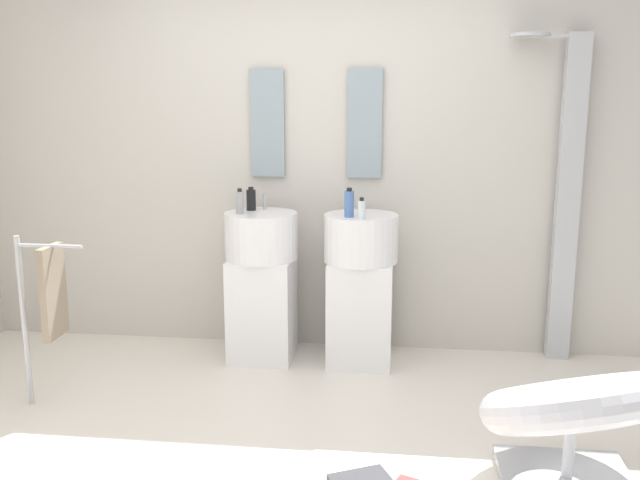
% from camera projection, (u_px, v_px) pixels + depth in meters
% --- Properties ---
extents(ground_plane, '(4.80, 3.60, 0.04)m').
position_uv_depth(ground_plane, '(274.00, 468.00, 3.14)').
color(ground_plane, silver).
extents(rear_partition, '(4.80, 0.10, 2.60)m').
position_uv_depth(rear_partition, '(317.00, 154.00, 4.47)').
color(rear_partition, beige).
rests_on(rear_partition, ground_plane).
extents(pedestal_sink_left, '(0.46, 0.46, 1.06)m').
position_uv_depth(pedestal_sink_left, '(262.00, 281.00, 4.34)').
color(pedestal_sink_left, white).
rests_on(pedestal_sink_left, ground_plane).
extents(pedestal_sink_right, '(0.46, 0.46, 1.06)m').
position_uv_depth(pedestal_sink_right, '(360.00, 285.00, 4.27)').
color(pedestal_sink_right, white).
rests_on(pedestal_sink_right, ground_plane).
extents(vanity_mirror_left, '(0.22, 0.03, 0.69)m').
position_uv_depth(vanity_mirror_left, '(268.00, 123.00, 4.40)').
color(vanity_mirror_left, '#8C9EA8').
extents(vanity_mirror_right, '(0.22, 0.03, 0.69)m').
position_uv_depth(vanity_mirror_right, '(365.00, 124.00, 4.33)').
color(vanity_mirror_right, '#8C9EA8').
extents(shower_column, '(0.49, 0.24, 2.05)m').
position_uv_depth(shower_column, '(566.00, 194.00, 4.22)').
color(shower_column, '#B7BABF').
rests_on(shower_column, ground_plane).
extents(lounge_chair, '(1.05, 1.05, 0.65)m').
position_uv_depth(lounge_chair, '(572.00, 414.00, 2.86)').
color(lounge_chair, '#B7BABF').
rests_on(lounge_chair, ground_plane).
extents(towel_rack, '(0.37, 0.22, 0.95)m').
position_uv_depth(towel_rack, '(48.00, 295.00, 3.61)').
color(towel_rack, '#B7BABF').
rests_on(towel_rack, ground_plane).
extents(soap_bottle_grey, '(0.05, 0.05, 0.16)m').
position_uv_depth(soap_bottle_grey, '(240.00, 202.00, 4.18)').
color(soap_bottle_grey, '#99999E').
rests_on(soap_bottle_grey, pedestal_sink_left).
extents(soap_bottle_blue, '(0.06, 0.06, 0.18)m').
position_uv_depth(soap_bottle_blue, '(349.00, 204.00, 4.07)').
color(soap_bottle_blue, '#4C72B7').
rests_on(soap_bottle_blue, pedestal_sink_right).
extents(soap_bottle_black, '(0.06, 0.06, 0.15)m').
position_uv_depth(soap_bottle_black, '(251.00, 200.00, 4.33)').
color(soap_bottle_black, black).
rests_on(soap_bottle_black, pedestal_sink_left).
extents(soap_bottle_clear, '(0.05, 0.05, 0.13)m').
position_uv_depth(soap_bottle_clear, '(362.00, 209.00, 4.01)').
color(soap_bottle_clear, silver).
rests_on(soap_bottle_clear, pedestal_sink_right).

